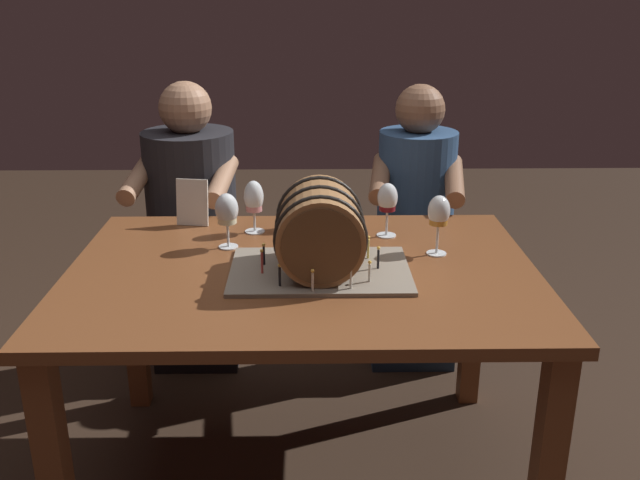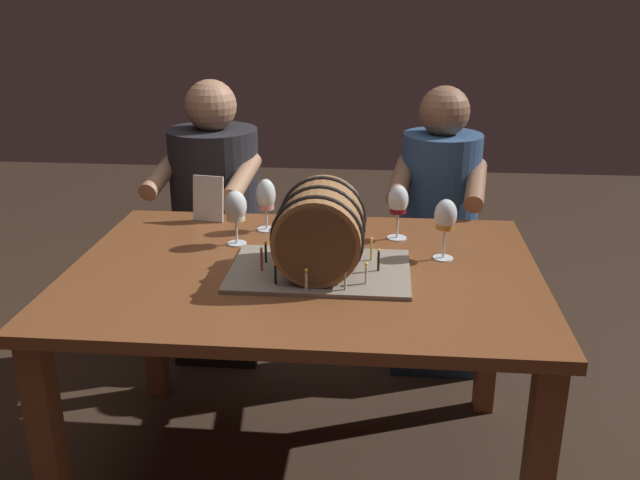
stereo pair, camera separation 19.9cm
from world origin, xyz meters
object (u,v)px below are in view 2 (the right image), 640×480
at_px(wine_glass_empty, 329,191).
at_px(menu_card, 208,199).
at_px(barrel_cake, 320,233).
at_px(wine_glass_white, 235,209).
at_px(dining_table, 304,298).
at_px(person_seated_left, 217,231).
at_px(wine_glass_red, 398,203).
at_px(wine_glass_amber, 445,218).
at_px(person_seated_right, 436,246).
at_px(wine_glass_rose, 266,197).

xyz_separation_m(wine_glass_empty, menu_card, (-0.42, 0.02, -0.05)).
distance_m(barrel_cake, wine_glass_white, 0.36).
relative_size(dining_table, menu_card, 8.58).
bearing_deg(person_seated_left, wine_glass_red, -35.27).
height_order(wine_glass_empty, person_seated_left, person_seated_left).
bearing_deg(wine_glass_amber, person_seated_left, 141.73).
height_order(barrel_cake, wine_glass_red, barrel_cake).
bearing_deg(wine_glass_amber, dining_table, -165.46).
xyz_separation_m(dining_table, wine_glass_white, (-0.23, 0.18, 0.22)).
xyz_separation_m(wine_glass_red, menu_card, (-0.65, 0.13, -0.04)).
bearing_deg(person_seated_right, wine_glass_rose, -142.60).
bearing_deg(wine_glass_rose, wine_glass_white, -116.92).
height_order(wine_glass_rose, wine_glass_red, wine_glass_red).
height_order(wine_glass_red, menu_card, wine_glass_red).
bearing_deg(wine_glass_rose, person_seated_right, 37.40).
relative_size(barrel_cake, person_seated_left, 0.44).
distance_m(dining_table, person_seated_left, 0.91).
height_order(wine_glass_white, wine_glass_amber, wine_glass_amber).
bearing_deg(dining_table, wine_glass_white, 143.15).
bearing_deg(menu_card, wine_glass_amber, -11.58).
height_order(barrel_cake, wine_glass_white, barrel_cake).
distance_m(wine_glass_red, menu_card, 0.67).
relative_size(wine_glass_amber, person_seated_left, 0.16).
xyz_separation_m(wine_glass_amber, menu_card, (-0.79, 0.29, -0.05)).
xyz_separation_m(dining_table, wine_glass_empty, (0.04, 0.38, 0.23)).
distance_m(wine_glass_white, wine_glass_amber, 0.65).
bearing_deg(dining_table, wine_glass_empty, 83.27).
relative_size(wine_glass_red, wine_glass_empty, 1.00).
distance_m(wine_glass_white, wine_glass_red, 0.52).
bearing_deg(barrel_cake, person_seated_right, 64.17).
relative_size(wine_glass_rose, wine_glass_white, 1.00).
distance_m(wine_glass_rose, wine_glass_white, 0.16).
bearing_deg(dining_table, wine_glass_amber, 14.54).
xyz_separation_m(wine_glass_red, person_seated_right, (0.17, 0.51, -0.34)).
bearing_deg(person_seated_left, menu_card, -79.61).
distance_m(wine_glass_red, person_seated_right, 0.64).
relative_size(wine_glass_red, person_seated_left, 0.15).
bearing_deg(menu_card, wine_glass_rose, -11.53).
relative_size(wine_glass_empty, person_seated_left, 0.15).
height_order(wine_glass_rose, wine_glass_white, same).
xyz_separation_m(dining_table, person_seated_right, (0.45, 0.79, -0.11)).
height_order(menu_card, person_seated_left, person_seated_left).
xyz_separation_m(wine_glass_white, menu_card, (-0.14, 0.22, -0.04)).
relative_size(wine_glass_white, person_seated_right, 0.15).
distance_m(barrel_cake, menu_card, 0.61).
bearing_deg(wine_glass_rose, menu_card, 159.72).
distance_m(barrel_cake, person_seated_left, 1.01).
distance_m(wine_glass_rose, wine_glass_red, 0.44).
height_order(wine_glass_white, wine_glass_empty, wine_glass_empty).
distance_m(dining_table, person_seated_right, 0.91).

